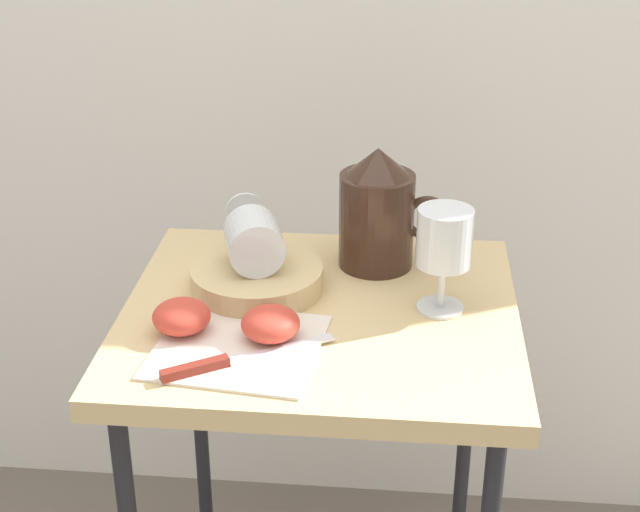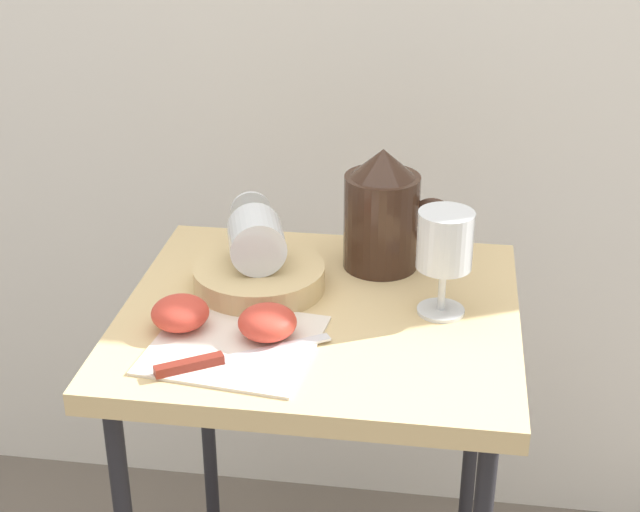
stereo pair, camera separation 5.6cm
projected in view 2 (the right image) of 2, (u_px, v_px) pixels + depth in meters
name	position (u px, v px, depth m)	size (l,w,h in m)	color
curtain_drape	(361.00, 67.00, 1.63)	(2.40, 0.03, 1.81)	silver
table	(320.00, 355.00, 1.31)	(0.53, 0.49, 0.70)	tan
linen_napkin	(234.00, 344.00, 1.19)	(0.20, 0.20, 0.00)	silver
basket_tray	(259.00, 277.00, 1.32)	(0.19, 0.19, 0.04)	tan
pitcher	(382.00, 220.00, 1.36)	(0.16, 0.11, 0.18)	#382319
wine_glass_upright	(445.00, 246.00, 1.23)	(0.07, 0.07, 0.15)	silver
wine_glass_tipped_near	(256.00, 238.00, 1.31)	(0.11, 0.16, 0.08)	silver
apple_half_left	(180.00, 313.00, 1.22)	(0.08, 0.08, 0.04)	#CC3D2D
apple_half_right	(267.00, 322.00, 1.19)	(0.08, 0.08, 0.04)	#CC3D2D
knife	(218.00, 359.00, 1.15)	(0.20, 0.13, 0.01)	silver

